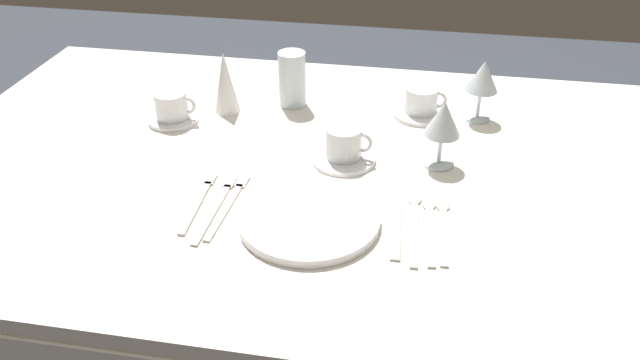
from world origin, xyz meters
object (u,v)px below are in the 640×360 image
(drink_tumbler, at_px, (292,82))
(napkin_folded, at_px, (225,82))
(wine_glass_centre, at_px, (483,78))
(coffee_cup_far, at_px, (422,100))
(wine_glass_left, at_px, (443,121))
(fork_salad, at_px, (199,200))
(fork_outer, at_px, (229,204))
(spoon_tea, at_px, (443,223))
(coffee_cup_left, at_px, (345,142))
(spoon_soup, at_px, (414,219))
(dinner_knife, at_px, (396,224))
(fork_inner, at_px, (217,206))
(spoon_dessert, at_px, (430,222))
(coffee_cup_right, at_px, (172,105))

(drink_tumbler, xyz_separation_m, napkin_folded, (-0.15, -0.07, 0.02))
(wine_glass_centre, height_order, drink_tumbler, wine_glass_centre)
(coffee_cup_far, distance_m, wine_glass_left, 0.25)
(fork_salad, distance_m, coffee_cup_far, 0.62)
(fork_outer, relative_size, spoon_tea, 1.09)
(coffee_cup_left, height_order, napkin_folded, napkin_folded)
(spoon_soup, distance_m, napkin_folded, 0.62)
(dinner_knife, bearing_deg, fork_outer, 178.37)
(wine_glass_centre, bearing_deg, fork_inner, -137.57)
(napkin_folded, bearing_deg, spoon_soup, -38.17)
(fork_salad, bearing_deg, spoon_dessert, 0.54)
(coffee_cup_right, bearing_deg, drink_tumbler, 28.01)
(spoon_tea, bearing_deg, fork_salad, -179.13)
(spoon_dessert, bearing_deg, spoon_soup, 170.90)
(fork_outer, bearing_deg, spoon_tea, 1.54)
(spoon_tea, xyz_separation_m, wine_glass_centre, (0.08, 0.45, 0.11))
(spoon_soup, relative_size, wine_glass_centre, 1.53)
(napkin_folded, bearing_deg, fork_outer, -72.73)
(fork_salad, distance_m, spoon_dessert, 0.45)
(spoon_tea, distance_m, coffee_cup_right, 0.73)
(spoon_dessert, bearing_deg, spoon_tea, 6.83)
(dinner_knife, height_order, coffee_cup_left, coffee_cup_left)
(fork_salad, xyz_separation_m, wine_glass_centre, (0.56, 0.46, 0.11))
(wine_glass_left, bearing_deg, dinner_knife, -107.18)
(spoon_tea, height_order, coffee_cup_far, coffee_cup_far)
(fork_inner, bearing_deg, fork_outer, 25.71)
(wine_glass_centre, bearing_deg, dinner_knife, -109.07)
(fork_inner, height_order, drink_tumbler, drink_tumbler)
(spoon_dessert, xyz_separation_m, coffee_cup_far, (-0.04, 0.45, 0.04))
(spoon_tea, height_order, napkin_folded, napkin_folded)
(fork_outer, distance_m, napkin_folded, 0.42)
(spoon_dessert, bearing_deg, fork_salad, -179.46)
(coffee_cup_right, bearing_deg, wine_glass_centre, 10.81)
(dinner_knife, relative_size, coffee_cup_left, 2.19)
(coffee_cup_left, xyz_separation_m, coffee_cup_far, (0.16, 0.25, -0.00))
(spoon_dessert, distance_m, drink_tumbler, 0.58)
(coffee_cup_left, height_order, wine_glass_left, wine_glass_left)
(spoon_soup, height_order, napkin_folded, napkin_folded)
(coffee_cup_right, height_order, drink_tumbler, drink_tumbler)
(fork_outer, relative_size, napkin_folded, 1.43)
(dinner_knife, xyz_separation_m, spoon_dessert, (0.06, 0.02, -0.00))
(coffee_cup_left, distance_m, coffee_cup_right, 0.45)
(spoon_tea, xyz_separation_m, drink_tumbler, (-0.39, 0.45, 0.06))
(dinner_knife, height_order, coffee_cup_right, coffee_cup_right)
(fork_inner, distance_m, spoon_tea, 0.44)
(napkin_folded, bearing_deg, wine_glass_left, -17.69)
(dinner_knife, bearing_deg, napkin_folded, 138.28)
(dinner_knife, bearing_deg, spoon_dessert, 15.97)
(fork_salad, height_order, wine_glass_centre, wine_glass_centre)
(fork_inner, xyz_separation_m, coffee_cup_left, (0.22, 0.22, 0.04))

